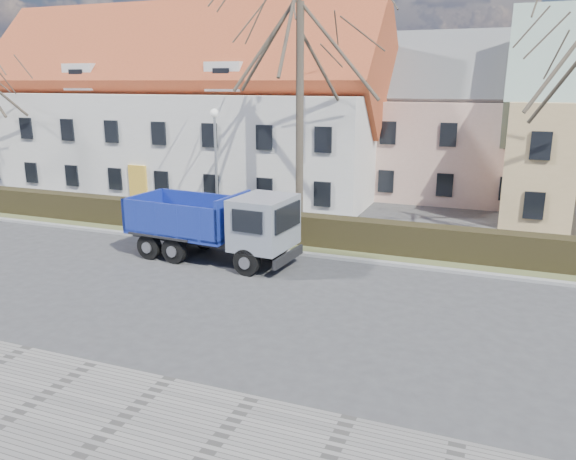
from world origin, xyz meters
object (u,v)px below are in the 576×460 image
at_px(cart_frame, 203,236).
at_px(streetlight, 216,170).
at_px(parked_car_a, 258,202).
at_px(dump_truck, 206,224).

bearing_deg(cart_frame, streetlight, 100.85).
bearing_deg(cart_frame, parked_car_a, 89.67).
distance_m(dump_truck, parked_car_a, 8.04).
bearing_deg(parked_car_a, streetlight, 149.23).
xyz_separation_m(dump_truck, parked_car_a, (-1.29, 7.89, -0.79)).
distance_m(cart_frame, parked_car_a, 5.95).
xyz_separation_m(dump_truck, streetlight, (-1.76, 4.20, 1.47)).
xyz_separation_m(cart_frame, parked_car_a, (0.03, 5.94, 0.35)).
distance_m(streetlight, parked_car_a, 4.35).
xyz_separation_m(streetlight, parked_car_a, (0.47, 3.69, -2.25)).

